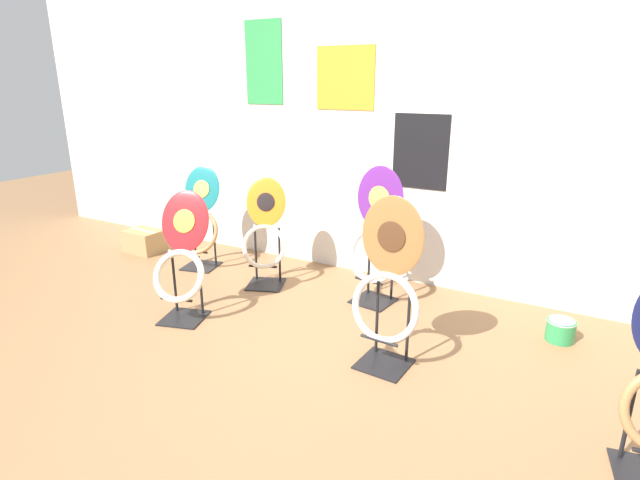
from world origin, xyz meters
The scene contains 9 objects.
ground_plane centered at (0.00, 0.00, 0.00)m, with size 14.00×14.00×0.00m, color #8E6642.
wall_back centered at (0.00, 1.96, 1.30)m, with size 8.00×0.07×2.60m.
toilet_seat_display_purple_note centered at (0.09, 1.42, 0.47)m, with size 0.43×0.32×1.00m.
toilet_seat_display_woodgrain centered at (0.49, 0.65, 0.47)m, with size 0.41×0.30×0.99m.
toilet_seat_display_orange_sun centered at (-0.80, 1.30, 0.40)m, with size 0.40×0.38×0.85m.
toilet_seat_display_crimson_swirl centered at (-0.95, 0.55, 0.42)m, with size 0.44×0.43×0.86m.
toilet_seat_display_teal_sax centered at (-1.53, 1.37, 0.41)m, with size 0.42×0.39×0.87m.
paint_can centered at (1.35, 1.45, 0.08)m, with size 0.18×0.18×0.14m.
storage_box centered at (-2.28, 1.39, 0.10)m, with size 0.35×0.27×0.21m.
Camera 1 is at (1.40, -1.74, 1.57)m, focal length 28.00 mm.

